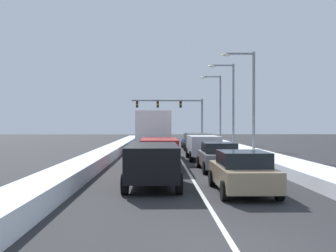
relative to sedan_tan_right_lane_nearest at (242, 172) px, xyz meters
name	(u,v)px	position (x,y,z in m)	size (l,w,h in m)	color
ground_plane	(180,159)	(-1.50, 14.29, -0.76)	(134.59, 134.59, 0.00)	#28282B
lane_stripe_between_right_lane_and_center_lane	(177,153)	(-1.50, 19.47, -0.76)	(0.14, 56.94, 0.01)	silver
snow_bank_right_shoulder	(239,150)	(3.80, 19.47, -0.49)	(2.15, 56.94, 0.54)	white
snow_bank_left_shoulder	(114,149)	(-6.80, 19.47, -0.42)	(1.50, 56.94, 0.68)	white
sedan_tan_right_lane_nearest	(242,172)	(0.00, 0.00, 0.00)	(2.00, 4.50, 1.51)	#937F60
sedan_gray_right_lane_second	(219,156)	(0.15, 6.81, 0.00)	(2.00, 4.50, 1.51)	slate
suv_silver_right_lane_third	(203,145)	(0.04, 13.32, 0.25)	(2.16, 4.90, 1.67)	#B7BABF
suv_charcoal_right_lane_fourth	(198,141)	(0.36, 20.41, 0.25)	(2.16, 4.90, 1.67)	#38383D
sedan_navy_right_lane_fifth	(192,141)	(0.33, 26.11, 0.00)	(2.00, 4.50, 1.51)	navy
suv_black_center_lane_nearest	(153,161)	(-3.25, 1.44, 0.25)	(2.16, 4.90, 1.67)	black
suv_red_center_lane_second	(159,151)	(-2.99, 7.74, 0.25)	(2.16, 4.90, 1.67)	maroon
box_truck_center_lane_third	(154,132)	(-3.38, 14.95, 1.14)	(2.53, 7.20, 3.36)	maroon
suv_green_center_lane_fourth	(155,140)	(-3.40, 23.07, 0.25)	(2.16, 4.90, 1.67)	#1E5633
sedan_white_center_lane_fifth	(156,140)	(-3.33, 28.80, 0.00)	(2.00, 4.50, 1.51)	silver
traffic_light_gantry	(177,109)	(-0.32, 45.34, 3.96)	(10.60, 0.47, 6.20)	slate
street_lamp_right_near	(249,94)	(4.04, 16.88, 4.10)	(2.66, 0.36, 8.13)	gray
street_lamp_right_mid	(230,98)	(4.38, 27.24, 4.41)	(2.66, 0.36, 8.72)	gray
street_lamp_right_far	(218,103)	(4.60, 37.59, 4.43)	(2.66, 0.36, 8.75)	gray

